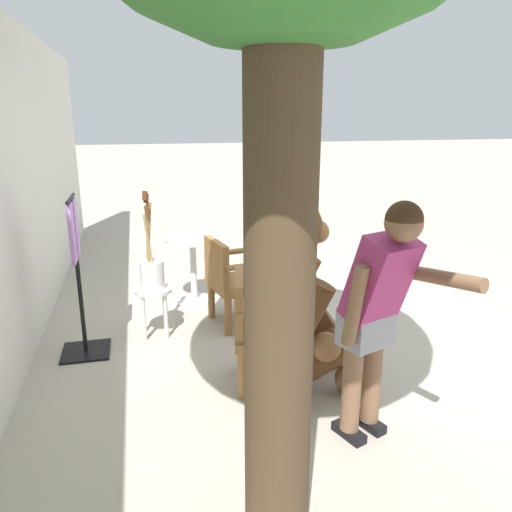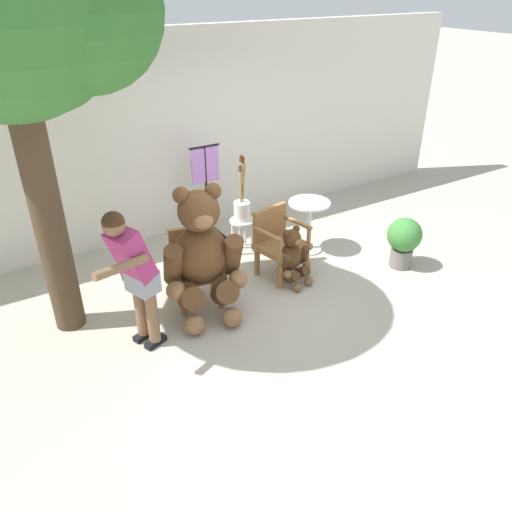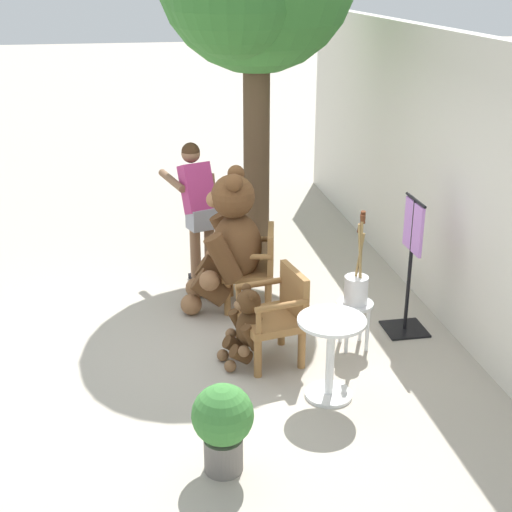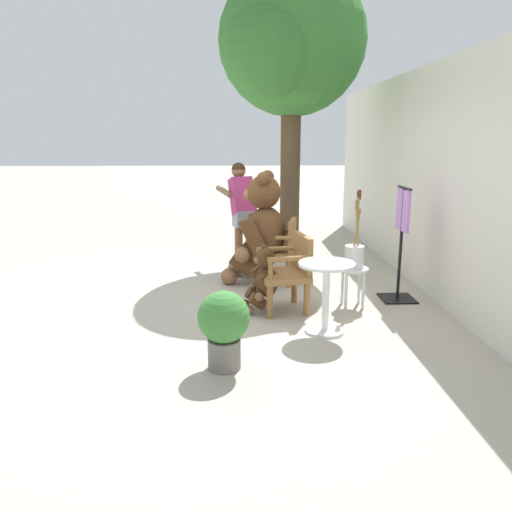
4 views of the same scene
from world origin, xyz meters
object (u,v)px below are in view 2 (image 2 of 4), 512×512
(brush_bucket, at_px, (242,208))
(wooden_chair_right, at_px, (279,241))
(round_side_table, at_px, (308,220))
(potted_plant, at_px, (404,239))
(teddy_bear_small, at_px, (293,257))
(clothing_display_stand, at_px, (206,191))
(teddy_bear_large, at_px, (202,254))
(wooden_chair_left, at_px, (196,264))
(person_visitor, at_px, (133,269))
(white_stool, at_px, (242,227))

(brush_bucket, bearing_deg, wooden_chair_right, -83.36)
(round_side_table, height_order, potted_plant, round_side_table)
(teddy_bear_small, bearing_deg, round_side_table, 41.46)
(brush_bucket, xyz_separation_m, potted_plant, (1.55, -1.45, -0.24))
(wooden_chair_right, xyz_separation_m, clothing_display_stand, (-0.31, 1.37, 0.26))
(teddy_bear_large, height_order, potted_plant, teddy_bear_large)
(wooden_chair_right, bearing_deg, potted_plant, -25.18)
(wooden_chair_left, relative_size, brush_bucket, 0.96)
(person_visitor, height_order, potted_plant, person_visitor)
(wooden_chair_left, xyz_separation_m, brush_bucket, (1.04, 0.77, 0.17))
(person_visitor, height_order, round_side_table, person_visitor)
(brush_bucket, bearing_deg, person_visitor, -146.45)
(wooden_chair_left, xyz_separation_m, person_visitor, (-0.85, -0.49, 0.46))
(wooden_chair_right, xyz_separation_m, round_side_table, (0.68, 0.31, -0.01))
(person_visitor, distance_m, potted_plant, 3.50)
(teddy_bear_small, xyz_separation_m, person_visitor, (-2.01, -0.21, 0.56))
(wooden_chair_right, distance_m, clothing_display_stand, 1.43)
(round_side_table, relative_size, potted_plant, 1.06)
(teddy_bear_small, distance_m, brush_bucket, 1.09)
(person_visitor, height_order, white_stool, person_visitor)
(teddy_bear_large, height_order, brush_bucket, teddy_bear_large)
(wooden_chair_left, distance_m, brush_bucket, 1.31)
(clothing_display_stand, bearing_deg, wooden_chair_right, -77.05)
(person_visitor, distance_m, clothing_display_stand, 2.51)
(white_stool, distance_m, brush_bucket, 0.28)
(brush_bucket, relative_size, round_side_table, 1.25)
(teddy_bear_small, height_order, potted_plant, teddy_bear_small)
(wooden_chair_right, height_order, clothing_display_stand, clothing_display_stand)
(clothing_display_stand, bearing_deg, white_stool, -69.65)
(potted_plant, bearing_deg, clothing_display_stand, 130.87)
(wooden_chair_right, bearing_deg, teddy_bear_large, -167.44)
(wooden_chair_right, xyz_separation_m, teddy_bear_small, (0.02, -0.28, -0.10))
(wooden_chair_left, distance_m, wooden_chair_right, 1.13)
(white_stool, bearing_deg, potted_plant, -43.04)
(teddy_bear_small, distance_m, person_visitor, 2.09)
(wooden_chair_right, bearing_deg, teddy_bear_small, -86.03)
(wooden_chair_right, distance_m, brush_bucket, 0.79)
(teddy_bear_small, bearing_deg, potted_plant, -15.79)
(potted_plant, bearing_deg, wooden_chair_left, 165.15)
(person_visitor, distance_m, white_stool, 2.34)
(teddy_bear_large, bearing_deg, teddy_bear_small, -1.01)
(teddy_bear_small, distance_m, clothing_display_stand, 1.72)
(person_visitor, xyz_separation_m, clothing_display_stand, (1.67, 1.86, -0.20))
(wooden_chair_right, xyz_separation_m, potted_plant, (1.47, -0.69, -0.07))
(round_side_table, bearing_deg, potted_plant, -51.93)
(wooden_chair_left, relative_size, teddy_bear_small, 1.16)
(teddy_bear_large, xyz_separation_m, teddy_bear_small, (1.18, -0.02, -0.37))
(wooden_chair_right, bearing_deg, white_stool, 96.75)
(wooden_chair_left, height_order, teddy_bear_large, teddy_bear_large)
(white_stool, relative_size, clothing_display_stand, 0.34)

